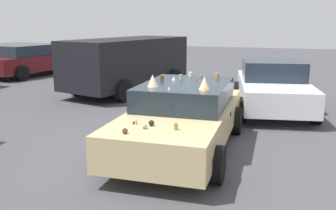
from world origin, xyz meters
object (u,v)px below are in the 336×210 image
parked_van_near_left (127,62)px  parked_sedan_behind_left (31,60)px  parked_sedan_row_back_far (273,87)px  art_car_decorated (183,116)px

parked_van_near_left → parked_sedan_behind_left: bearing=-96.8°
parked_sedan_row_back_far → parked_sedan_behind_left: 11.76m
parked_sedan_behind_left → parked_van_near_left: bearing=-99.3°
parked_sedan_row_back_far → art_car_decorated: bearing=-31.3°
parked_van_near_left → parked_sedan_behind_left: parked_van_near_left is taller
parked_van_near_left → art_car_decorated: bearing=48.0°
art_car_decorated → parked_van_near_left: parked_van_near_left is taller
art_car_decorated → parked_van_near_left: size_ratio=0.83×
parked_sedan_row_back_far → parked_sedan_behind_left: size_ratio=0.91×
parked_sedan_row_back_far → parked_sedan_behind_left: parked_sedan_behind_left is taller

